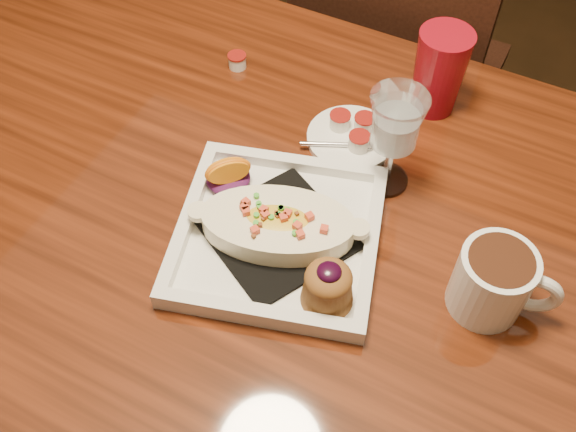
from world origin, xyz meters
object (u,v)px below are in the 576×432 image
at_px(chair_far, 392,74).
at_px(goblet, 395,126).
at_px(saucer, 351,136).
at_px(plate, 282,234).
at_px(coffee_mug, 495,281).
at_px(table, 256,240).
at_px(red_tumbler, 439,72).

relative_size(chair_far, goblet, 5.61).
bearing_deg(chair_far, saucer, 99.49).
height_order(plate, goblet, goblet).
height_order(coffee_mug, saucer, coffee_mug).
bearing_deg(coffee_mug, plate, 179.58).
bearing_deg(coffee_mug, table, 169.81).
height_order(plate, red_tumbler, red_tumbler).
height_order(table, chair_far, chair_far).
bearing_deg(goblet, plate, -115.63).
xyz_separation_m(chair_far, red_tumbler, (0.16, -0.32, 0.31)).
bearing_deg(chair_far, plate, 96.12).
relative_size(table, plate, 4.46).
bearing_deg(plate, goblet, 48.21).
distance_m(chair_far, saucer, 0.52).
bearing_deg(red_tumbler, saucer, -122.76).
xyz_separation_m(coffee_mug, goblet, (-0.19, 0.13, 0.06)).
bearing_deg(plate, red_tumbler, 59.95).
xyz_separation_m(table, plate, (0.07, -0.05, 0.12)).
relative_size(table, coffee_mug, 11.23).
bearing_deg(goblet, red_tumbler, 88.21).
bearing_deg(saucer, plate, -90.76).
distance_m(table, red_tumbler, 0.39).
distance_m(plate, red_tumbler, 0.37).
bearing_deg(plate, table, 130.05).
relative_size(plate, goblet, 2.03).
bearing_deg(saucer, coffee_mug, -34.15).
xyz_separation_m(chair_far, coffee_mug, (0.35, -0.64, 0.30)).
bearing_deg(red_tumbler, goblet, -91.79).
xyz_separation_m(goblet, saucer, (-0.08, 0.05, -0.10)).
height_order(chair_far, goblet, chair_far).
relative_size(chair_far, plate, 2.76).
bearing_deg(plate, chair_far, 79.97).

